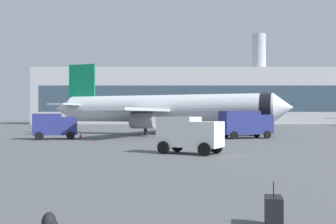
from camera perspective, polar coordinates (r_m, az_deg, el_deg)
The scene contains 11 objects.
airplane_at_gate at distance 56.51m, azimuth -0.64°, elevation 0.48°, with size 34.75×31.78×10.50m.
service_truck at distance 46.85m, azimuth -15.92°, elevation -1.80°, with size 5.21×3.56×2.90m.
fuel_truck at distance 47.70m, azimuth 10.99°, elevation -1.59°, with size 6.43×4.05×3.20m.
cargo_van at distance 28.03m, azimuth 3.05°, elevation -3.03°, with size 4.82×3.94×2.60m.
safety_cone_near at distance 62.19m, azimuth 3.43°, elevation -2.63°, with size 0.44×0.44×0.77m.
safety_cone_mid at distance 48.35m, azimuth -12.37°, elevation -3.31°, with size 0.44×0.44×0.62m.
safety_cone_far at distance 56.65m, azimuth 14.53°, elevation -2.85°, with size 0.44×0.44×0.72m.
safety_cone_outer at distance 58.96m, azimuth 1.73°, elevation -2.81°, with size 0.44×0.44×0.63m.
rolling_suitcase at distance 10.16m, azimuth 14.88°, elevation -13.54°, with size 0.51×0.70×1.10m.
traveller_backpack at distance 9.82m, azimuth -16.56°, elevation -14.95°, with size 0.36×0.40×0.48m.
terminal_building at distance 131.92m, azimuth 5.30°, elevation 2.18°, with size 108.16×20.11×29.54m.
Camera 1 is at (-0.27, -4.81, 2.68)m, focal length 42.67 mm.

